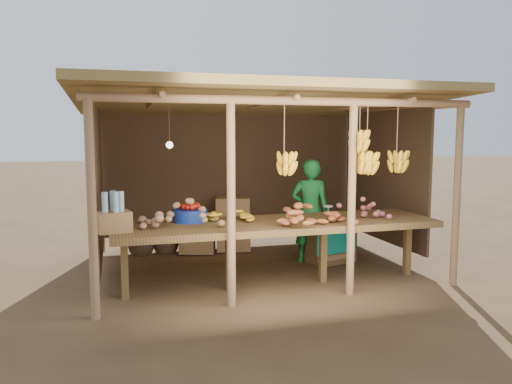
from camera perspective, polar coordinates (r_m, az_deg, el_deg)
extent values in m
plane|color=brown|center=(7.09, 0.00, -8.46)|extent=(60.00, 60.00, 0.00)
cylinder|color=#9C7550|center=(5.14, -18.25, -2.05)|extent=(0.09, 0.09, 2.20)
cylinder|color=#9C7550|center=(6.49, 21.98, -0.45)|extent=(0.09, 0.09, 2.20)
cylinder|color=#9C7550|center=(8.12, -17.42, 1.06)|extent=(0.09, 0.09, 2.20)
cylinder|color=#9C7550|center=(9.04, 10.26, 1.79)|extent=(0.09, 0.09, 2.20)
cylinder|color=#9C7550|center=(5.27, -2.86, -1.52)|extent=(0.09, 0.09, 2.20)
cylinder|color=#9C7550|center=(5.75, 10.87, -0.95)|extent=(0.09, 0.09, 2.20)
cylinder|color=#9C7550|center=(5.43, 4.41, 10.35)|extent=(4.40, 0.09, 0.09)
cylinder|color=#9C7550|center=(8.30, -2.87, 9.07)|extent=(4.40, 0.09, 0.09)
cube|color=olive|center=(6.86, 0.00, 10.35)|extent=(4.70, 3.50, 0.28)
cube|color=#4D3623|center=(8.30, -2.80, 2.23)|extent=(4.20, 0.04, 1.98)
cube|color=#4D3623|center=(6.82, -17.55, 0.97)|extent=(0.04, 2.40, 1.98)
cube|color=#4D3623|center=(7.88, 14.31, 1.80)|extent=(0.04, 2.40, 1.98)
cube|color=brown|center=(6.04, 2.47, -3.74)|extent=(3.90, 1.05, 0.08)
cube|color=brown|center=(5.83, -14.79, -8.37)|extent=(0.08, 0.08, 0.72)
cube|color=brown|center=(5.96, -3.08, -7.81)|extent=(0.08, 0.08, 0.72)
cube|color=brown|center=(6.33, 7.66, -7.01)|extent=(0.08, 0.08, 0.72)
cube|color=brown|center=(6.89, 16.90, -6.12)|extent=(0.08, 0.08, 0.72)
cylinder|color=navy|center=(6.07, -7.56, -2.66)|extent=(0.42, 0.42, 0.15)
cube|color=olive|center=(5.58, -15.95, -3.28)|extent=(0.40, 0.34, 0.22)
imported|color=#186F2F|center=(7.21, 6.19, -2.18)|extent=(0.64, 0.53, 1.49)
cube|color=brown|center=(7.39, 8.22, -5.56)|extent=(0.77, 0.70, 0.59)
cube|color=#0D9486|center=(7.33, 8.27, -3.08)|extent=(0.85, 0.79, 0.06)
cube|color=olive|center=(7.95, -2.59, -5.10)|extent=(0.62, 0.54, 0.42)
cube|color=olive|center=(7.87, -2.61, -2.11)|extent=(0.62, 0.54, 0.42)
cube|color=olive|center=(7.84, -6.71, -5.30)|extent=(0.62, 0.54, 0.42)
ellipsoid|color=#4D3623|center=(7.91, -13.00, -5.22)|extent=(0.42, 0.42, 0.56)
ellipsoid|color=#4D3623|center=(7.94, -10.27, -5.11)|extent=(0.42, 0.42, 0.56)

